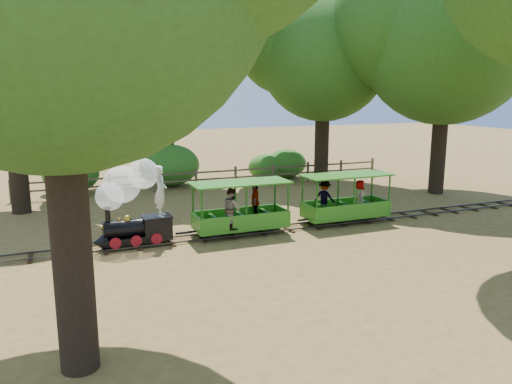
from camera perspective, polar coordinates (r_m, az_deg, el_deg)
name	(u,v)px	position (r m, az deg, el deg)	size (l,w,h in m)	color
ground	(287,229)	(17.05, 3.59, -4.27)	(90.00, 90.00, 0.00)	olive
track	(287,227)	(17.03, 3.60, -4.05)	(22.00, 1.00, 0.10)	#3F3D3A
locomotive	(131,197)	(15.29, -14.15, -0.52)	(2.35, 1.11, 2.70)	black
carriage_front	(241,211)	(16.18, -1.72, -2.23)	(3.18, 1.47, 1.65)	#2E7E1B
carriage_rear	(342,202)	(17.89, 9.82, -1.11)	(3.18, 1.30, 1.65)	#2E7E1B
oak_nw	(3,27)	(21.03, -26.90, 16.47)	(7.58, 6.67, 9.62)	#2D2116
oak_nc	(161,1)	(25.24, -10.79, 20.65)	(9.15, 8.06, 12.01)	#2D2116
oak_ne	(323,48)	(25.75, 7.63, 16.00)	(8.15, 7.17, 9.62)	#2D2116
oak_e	(445,30)	(24.19, 20.78, 16.94)	(9.31, 8.19, 10.56)	#2D2116
fence	(216,176)	(24.21, -4.59, 1.84)	(18.10, 0.10, 1.00)	brown
shrub_west	(71,174)	(24.38, -20.39, 1.91)	(2.52, 1.94, 1.74)	#2D6B1E
shrub_mid_w	(169,165)	(24.88, -9.87, 3.02)	(2.98, 2.29, 2.06)	#2D6B1E
shrub_mid_e	(266,167)	(26.49, 1.17, 2.92)	(1.95, 1.50, 1.35)	#2D6B1E
shrub_east	(286,163)	(26.96, 3.48, 3.27)	(2.25, 1.73, 1.56)	#2D6B1E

